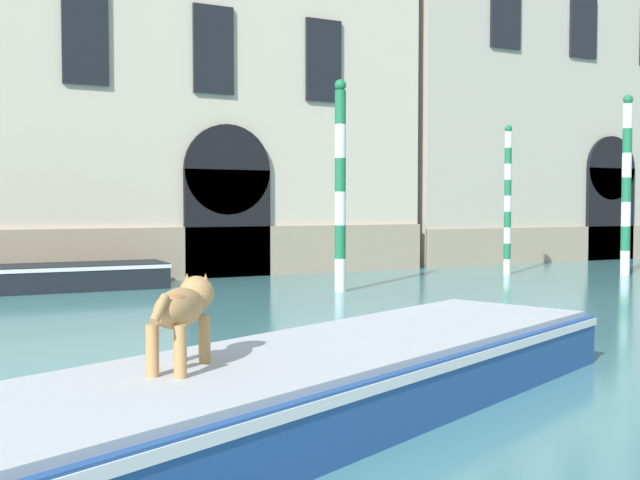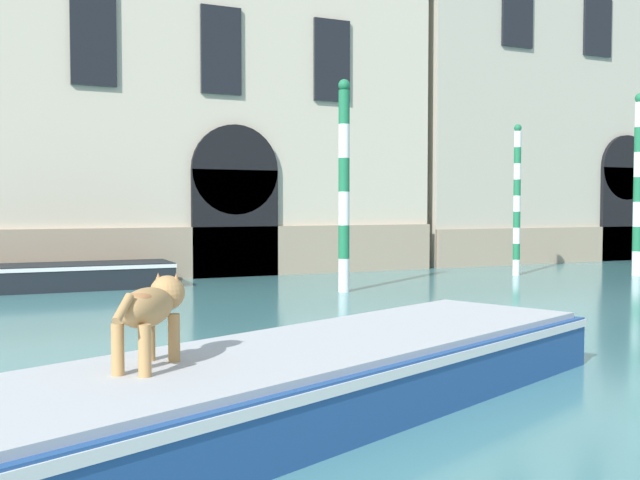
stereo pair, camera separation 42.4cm
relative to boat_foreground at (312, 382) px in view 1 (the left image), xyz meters
name	(u,v)px [view 1 (the left image)]	position (x,y,z in m)	size (l,w,h in m)	color
boat_foreground	(312,382)	(0.00, 0.00, 0.00)	(7.84, 4.62, 0.60)	#234C8C
dog_on_deck	(183,308)	(-1.18, -0.20, 0.72)	(0.69, 0.86, 0.68)	tan
boat_moored_near_palazzo	(58,277)	(-0.51, 11.14, -0.03)	(4.58, 1.62, 0.55)	black
mooring_pole_0	(508,200)	(10.40, 9.47, 1.64)	(0.19, 0.19, 3.89)	white
mooring_pole_2	(626,185)	(13.14, 8.07, 2.03)	(0.25, 0.25, 4.67)	white
mooring_pole_3	(340,185)	(4.69, 8.09, 1.91)	(0.24, 0.24, 4.42)	white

